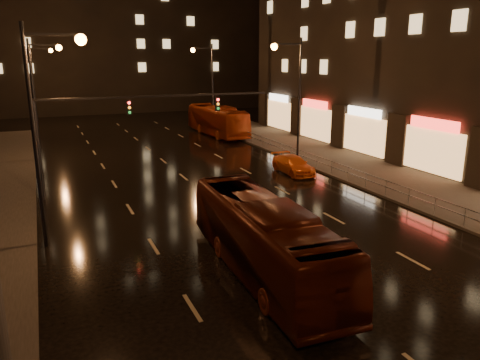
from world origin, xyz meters
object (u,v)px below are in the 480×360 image
object	(u,v)px
bus_curb	(217,121)
taxi_near	(289,240)
taxi_far	(293,165)
bus_red	(264,238)

from	to	relation	value
bus_curb	taxi_near	bearing A→B (deg)	-107.43
taxi_far	bus_red	bearing A→B (deg)	-122.84
bus_red	taxi_far	bearing A→B (deg)	59.10
bus_red	taxi_near	xyz separation A→B (m)	(2.00, 1.45, -0.94)
bus_red	taxi_near	size ratio (longest dim) A/B	3.16
bus_curb	bus_red	bearing A→B (deg)	-109.98
bus_red	taxi_far	world-z (taller)	bus_red
bus_red	bus_curb	world-z (taller)	bus_curb
bus_red	bus_curb	distance (m)	35.13
taxi_far	bus_curb	bearing A→B (deg)	87.62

